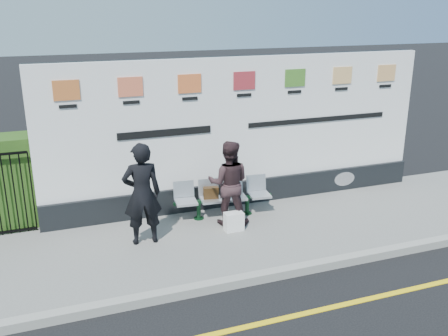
% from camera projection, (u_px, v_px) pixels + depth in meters
% --- Properties ---
extents(ground, '(80.00, 80.00, 0.00)m').
position_uv_depth(ground, '(311.00, 312.00, 6.93)').
color(ground, black).
extents(pavement, '(14.00, 3.00, 0.12)m').
position_uv_depth(pavement, '(243.00, 234.00, 9.14)').
color(pavement, slate).
rests_on(pavement, ground).
extents(kerb, '(14.00, 0.18, 0.14)m').
position_uv_depth(kerb, '(280.00, 273.00, 7.80)').
color(kerb, gray).
rests_on(kerb, ground).
extents(yellow_line, '(14.00, 0.10, 0.01)m').
position_uv_depth(yellow_line, '(311.00, 312.00, 6.93)').
color(yellow_line, yellow).
rests_on(yellow_line, ground).
extents(billboard, '(8.00, 0.30, 3.00)m').
position_uv_depth(billboard, '(242.00, 142.00, 10.08)').
color(billboard, black).
rests_on(billboard, pavement).
extents(bench, '(1.91, 0.68, 0.40)m').
position_uv_depth(bench, '(223.00, 207.00, 9.71)').
color(bench, '#B4B7BD').
rests_on(bench, pavement).
extents(woman_left, '(0.67, 0.45, 1.80)m').
position_uv_depth(woman_left, '(142.00, 194.00, 8.44)').
color(woman_left, black).
rests_on(woman_left, pavement).
extents(woman_right, '(0.96, 0.86, 1.61)m').
position_uv_depth(woman_right, '(229.00, 183.00, 9.22)').
color(woman_right, '#301F22').
rests_on(woman_right, pavement).
extents(handbag_brown, '(0.30, 0.17, 0.23)m').
position_uv_depth(handbag_brown, '(211.00, 193.00, 9.56)').
color(handbag_brown, '#33200E').
rests_on(handbag_brown, bench).
extents(carrier_bag_white, '(0.34, 0.21, 0.34)m').
position_uv_depth(carrier_bag_white, '(234.00, 221.00, 9.12)').
color(carrier_bag_white, white).
rests_on(carrier_bag_white, pavement).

